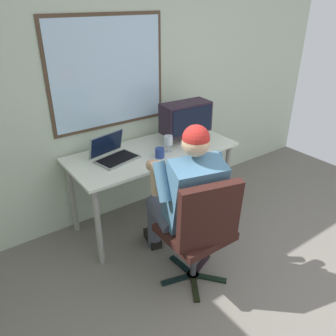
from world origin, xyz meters
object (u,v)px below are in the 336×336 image
(office_chair, at_px, (201,228))
(laptop, at_px, (112,152))
(crt_monitor, at_px, (186,118))
(wine_glass, at_px, (168,141))
(desk, at_px, (153,159))
(person_seated, at_px, (186,196))
(coffee_mug, at_px, (160,153))

(office_chair, bearing_deg, laptop, 99.43)
(crt_monitor, relative_size, wine_glass, 3.10)
(desk, relative_size, person_seated, 1.21)
(desk, xyz_separation_m, crt_monitor, (0.39, 0.01, 0.32))
(office_chair, xyz_separation_m, coffee_mug, (0.18, 0.78, 0.25))
(person_seated, bearing_deg, office_chair, -102.66)
(office_chair, height_order, coffee_mug, office_chair)
(desk, bearing_deg, laptop, 170.66)
(desk, height_order, coffee_mug, coffee_mug)
(desk, height_order, laptop, laptop)
(office_chair, distance_m, crt_monitor, 1.21)
(office_chair, relative_size, crt_monitor, 1.98)
(desk, height_order, crt_monitor, crt_monitor)
(crt_monitor, relative_size, laptop, 1.20)
(desk, xyz_separation_m, coffee_mug, (-0.03, -0.16, 0.14))
(coffee_mug, bearing_deg, office_chair, -102.83)
(office_chair, bearing_deg, person_seated, 77.34)
(crt_monitor, relative_size, coffee_mug, 5.67)
(desk, distance_m, person_seated, 0.72)
(wine_glass, bearing_deg, desk, 130.54)
(person_seated, height_order, crt_monitor, person_seated)
(office_chair, bearing_deg, coffee_mug, 77.17)
(crt_monitor, bearing_deg, laptop, 176.51)
(person_seated, relative_size, wine_glass, 8.18)
(office_chair, distance_m, wine_glass, 0.94)
(office_chair, bearing_deg, crt_monitor, 57.93)
(coffee_mug, bearing_deg, laptop, 147.07)
(person_seated, xyz_separation_m, coffee_mug, (0.12, 0.54, 0.13))
(office_chair, relative_size, person_seated, 0.75)
(laptop, height_order, coffee_mug, laptop)
(coffee_mug, bearing_deg, wine_glass, 20.67)
(crt_monitor, bearing_deg, office_chair, -122.07)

